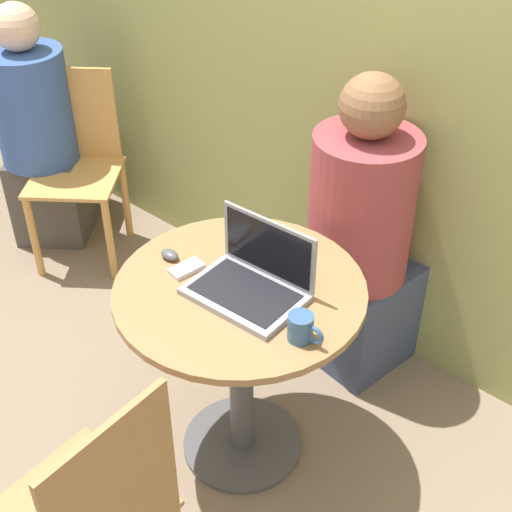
% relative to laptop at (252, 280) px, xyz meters
% --- Properties ---
extents(ground_plane, '(12.00, 12.00, 0.00)m').
position_rel_laptop_xyz_m(ground_plane, '(-0.04, -0.01, -0.79)').
color(ground_plane, '#7F6B56').
extents(back_wall, '(7.00, 0.05, 2.60)m').
position_rel_laptop_xyz_m(back_wall, '(-0.04, 0.84, 0.51)').
color(back_wall, '#939956').
rests_on(back_wall, ground_plane).
extents(round_table, '(0.78, 0.78, 0.74)m').
position_rel_laptop_xyz_m(round_table, '(-0.04, -0.01, -0.24)').
color(round_table, '#4C4C51').
rests_on(round_table, ground_plane).
extents(laptop, '(0.35, 0.25, 0.22)m').
position_rel_laptop_xyz_m(laptop, '(0.00, 0.00, 0.00)').
color(laptop, gray).
rests_on(laptop, round_table).
extents(cell_phone, '(0.07, 0.12, 0.02)m').
position_rel_laptop_xyz_m(cell_phone, '(-0.22, -0.06, -0.04)').
color(cell_phone, silver).
rests_on(cell_phone, round_table).
extents(computer_mouse, '(0.07, 0.04, 0.03)m').
position_rel_laptop_xyz_m(computer_mouse, '(-0.31, -0.05, -0.03)').
color(computer_mouse, '#4C4C51').
rests_on(computer_mouse, round_table).
extents(coffee_cup, '(0.12, 0.07, 0.08)m').
position_rel_laptop_xyz_m(coffee_cup, '(0.24, -0.07, -0.00)').
color(coffee_cup, '#335684').
rests_on(coffee_cup, round_table).
extents(person_seated, '(0.43, 0.61, 1.24)m').
position_rel_laptop_xyz_m(person_seated, '(-0.01, 0.68, -0.28)').
color(person_seated, '#3D4766').
rests_on(person_seated, ground_plane).
extents(chair_background, '(0.56, 0.56, 0.89)m').
position_rel_laptop_xyz_m(chair_background, '(-1.47, 0.42, -0.33)').
color(chair_background, tan).
rests_on(chair_background, ground_plane).
extents(person_background, '(0.58, 0.61, 1.19)m').
position_rel_laptop_xyz_m(person_background, '(-1.71, 0.41, -0.29)').
color(person_background, '#4C4742').
rests_on(person_background, ground_plane).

